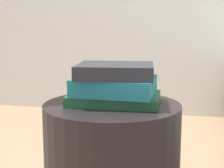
% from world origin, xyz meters
% --- Properties ---
extents(book_forest, '(0.31, 0.21, 0.03)m').
position_xyz_m(book_forest, '(0.01, 0.01, 0.55)').
color(book_forest, '#1E512D').
rests_on(book_forest, side_table).
extents(book_teal, '(0.26, 0.20, 0.06)m').
position_xyz_m(book_teal, '(0.01, -0.00, 0.60)').
color(book_teal, '#1E727F').
rests_on(book_teal, book_forest).
extents(book_charcoal, '(0.27, 0.23, 0.04)m').
position_xyz_m(book_charcoal, '(0.01, -0.00, 0.65)').
color(book_charcoal, '#28282D').
rests_on(book_charcoal, book_teal).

